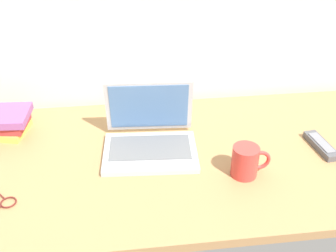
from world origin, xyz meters
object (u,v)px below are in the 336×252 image
Objects in this scene: coffee_mug at (246,161)px; remote_control_near at (321,145)px; laptop at (150,136)px; book_stack at (1,122)px.

coffee_mug reaches higher than remote_control_near.
coffee_mug is at bearing -32.77° from laptop.
coffee_mug is at bearing -23.01° from book_stack.
remote_control_near is (0.30, 0.11, -0.04)m from coffee_mug.
coffee_mug is 0.75× the size of remote_control_near.
laptop is 1.53× the size of book_stack.
laptop reaches higher than remote_control_near.
coffee_mug is (0.28, -0.18, 0.00)m from laptop.
laptop is at bearing 172.50° from remote_control_near.
remote_control_near is 1.13m from book_stack.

